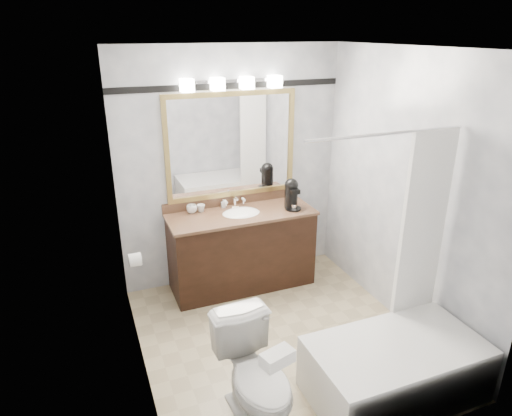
% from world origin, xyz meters
% --- Properties ---
extents(room, '(2.42, 2.62, 2.52)m').
position_xyz_m(room, '(0.00, 0.00, 1.25)').
color(room, tan).
rests_on(room, ground).
extents(vanity, '(1.53, 0.58, 0.97)m').
position_xyz_m(vanity, '(0.00, 1.02, 0.44)').
color(vanity, black).
rests_on(vanity, ground).
extents(mirror, '(1.40, 0.04, 1.10)m').
position_xyz_m(mirror, '(0.00, 1.28, 1.50)').
color(mirror, tan).
rests_on(mirror, room).
extents(vanity_light_bar, '(1.02, 0.14, 0.12)m').
position_xyz_m(vanity_light_bar, '(0.00, 1.23, 2.13)').
color(vanity_light_bar, silver).
rests_on(vanity_light_bar, room).
extents(accent_stripe, '(2.40, 0.01, 0.06)m').
position_xyz_m(accent_stripe, '(0.00, 1.29, 2.10)').
color(accent_stripe, black).
rests_on(accent_stripe, room).
extents(bathtub, '(1.30, 0.75, 1.96)m').
position_xyz_m(bathtub, '(0.55, -0.90, 0.28)').
color(bathtub, white).
rests_on(bathtub, ground).
extents(tp_roll, '(0.11, 0.12, 0.12)m').
position_xyz_m(tp_roll, '(-1.14, 0.66, 0.70)').
color(tp_roll, white).
rests_on(tp_roll, room).
extents(toilet, '(0.47, 0.78, 0.77)m').
position_xyz_m(toilet, '(-0.55, -0.79, 0.39)').
color(toilet, white).
rests_on(toilet, ground).
extents(tissue_box, '(0.22, 0.16, 0.08)m').
position_xyz_m(tissue_box, '(-0.55, -1.12, 0.81)').
color(tissue_box, white).
rests_on(tissue_box, toilet).
extents(coffee_maker, '(0.17, 0.21, 0.32)m').
position_xyz_m(coffee_maker, '(0.54, 0.95, 1.02)').
color(coffee_maker, black).
rests_on(coffee_maker, vanity).
extents(cup_left, '(0.12, 0.12, 0.08)m').
position_xyz_m(cup_left, '(-0.47, 1.20, 0.89)').
color(cup_left, white).
rests_on(cup_left, vanity).
extents(cup_right, '(0.09, 0.09, 0.08)m').
position_xyz_m(cup_right, '(-0.38, 1.20, 0.89)').
color(cup_right, white).
rests_on(cup_right, vanity).
extents(soap_bottle_a, '(0.04, 0.04, 0.09)m').
position_xyz_m(soap_bottle_a, '(-0.12, 1.23, 0.90)').
color(soap_bottle_a, white).
rests_on(soap_bottle_a, vanity).
extents(soap_bar, '(0.08, 0.07, 0.02)m').
position_xyz_m(soap_bar, '(-0.02, 1.13, 0.86)').
color(soap_bar, beige).
rests_on(soap_bar, vanity).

